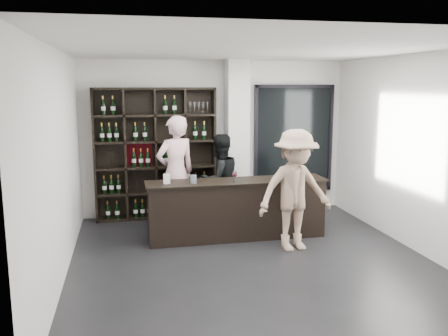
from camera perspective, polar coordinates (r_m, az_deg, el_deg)
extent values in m
cube|color=black|center=(6.76, 3.46, -11.29)|extent=(5.00, 5.50, 0.01)
cube|color=silver|center=(8.84, 1.54, 3.51)|extent=(0.40, 0.40, 2.90)
cube|color=black|center=(9.40, 8.38, 3.48)|extent=(1.60, 0.08, 2.10)
cube|color=black|center=(9.40, 8.38, 3.48)|extent=(1.48, 0.02, 1.98)
cube|color=black|center=(7.64, 1.56, -5.08)|extent=(2.81, 0.53, 0.92)
cube|color=black|center=(7.53, 1.58, -1.59)|extent=(2.89, 0.61, 0.03)
imported|color=beige|center=(8.10, -5.82, -0.56)|extent=(0.83, 0.70, 1.94)
imported|color=black|center=(8.25, -0.53, -1.48)|extent=(0.96, 0.86, 1.61)
imported|color=tan|center=(7.09, 8.55, -2.69)|extent=(1.25, 0.83, 1.81)
cylinder|color=#9FB5C4|center=(7.30, -3.71, -1.36)|extent=(0.10, 0.10, 0.13)
cube|color=white|center=(7.86, 7.39, -1.01)|extent=(0.16, 0.16, 0.02)
cube|color=white|center=(7.31, -6.91, -1.33)|extent=(0.10, 0.06, 0.15)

